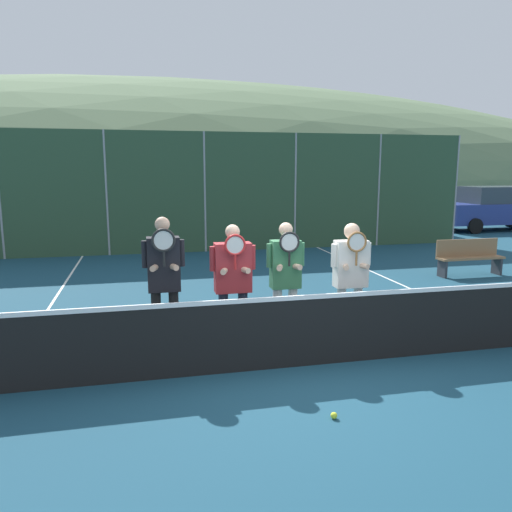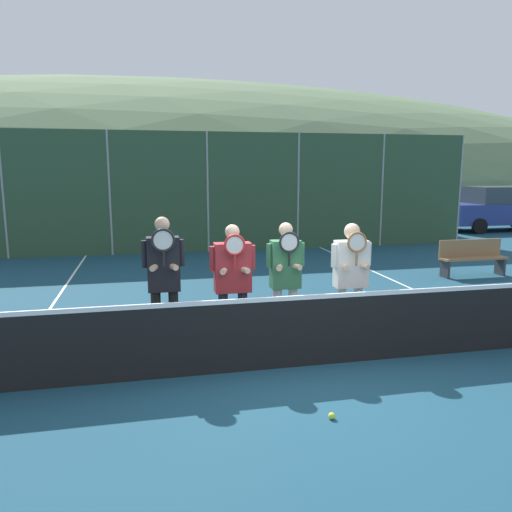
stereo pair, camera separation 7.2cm
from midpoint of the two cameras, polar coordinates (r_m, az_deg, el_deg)
name	(u,v)px [view 2 (the right image)]	position (r m, az deg, el deg)	size (l,w,h in m)	color
ground_plane	(298,367)	(6.53, 5.11, -12.47)	(120.00, 120.00, 0.00)	navy
hill_distant	(160,188)	(65.07, -10.87, 7.59)	(125.91, 69.95, 24.48)	#5B7551
clubhouse_building	(170,187)	(23.38, -9.75, 7.76)	(12.58, 5.50, 3.26)	tan
fence_back	(208,193)	(15.07, -5.40, 7.24)	(17.00, 0.06, 3.57)	gray
tennis_net	(298,330)	(6.37, 5.17, -8.45)	(9.62, 0.09, 1.03)	gray
court_line_left_sideline	(45,317)	(9.26, -22.81, -6.41)	(0.05, 16.00, 0.01)	white
court_line_right_sideline	(424,294)	(10.59, 18.86, -4.16)	(0.05, 16.00, 0.01)	white
player_leftmost	(164,277)	(6.65, -10.18, -2.33)	(0.55, 0.34, 1.88)	black
player_center_left	(233,278)	(6.72, -2.37, -2.50)	(0.62, 0.34, 1.76)	#232838
player_center_right	(285,275)	(6.95, 3.68, -2.23)	(0.54, 0.34, 1.76)	white
player_rightmost	(351,273)	(7.17, 11.08, -1.87)	(0.59, 0.34, 1.74)	white
car_far_left	(96,215)	(17.81, -17.73, 4.53)	(4.57, 1.96, 1.88)	#B2B7BC
car_left_of_center	(243,213)	(18.49, -1.38, 4.93)	(4.45, 1.91, 1.69)	slate
car_center	(379,210)	(19.69, 14.02, 5.07)	(4.65, 1.94, 1.79)	#285638
car_right_of_center	(499,208)	(22.70, 26.13, 4.95)	(4.75, 2.03, 1.77)	navy
bench_courtside	(472,256)	(12.74, 23.62, -0.05)	(1.62, 0.36, 0.85)	olive
tennis_ball_on_court	(332,416)	(5.33, 9.05, -17.60)	(0.07, 0.07, 0.07)	#CCDB33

